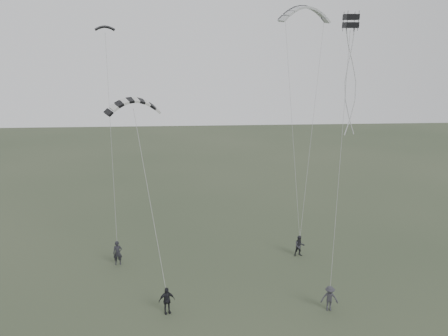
{
  "coord_description": "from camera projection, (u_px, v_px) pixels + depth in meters",
  "views": [
    {
      "loc": [
        -1.27,
        -22.46,
        13.74
      ],
      "look_at": [
        0.9,
        5.07,
        6.84
      ],
      "focal_mm": 35.0,
      "sensor_mm": 36.0,
      "label": 1
    }
  ],
  "objects": [
    {
      "name": "ground",
      "position": [
        215.0,
        304.0,
        25.15
      ],
      "size": [
        140.0,
        140.0,
        0.0
      ],
      "primitive_type": "plane",
      "color": "#313D29",
      "rests_on": "ground"
    },
    {
      "name": "flyer_left",
      "position": [
        118.0,
        253.0,
        29.87
      ],
      "size": [
        0.64,
        0.45,
        1.69
      ],
      "primitive_type": "imported",
      "rotation": [
        0.0,
        0.0,
        0.07
      ],
      "color": "black",
      "rests_on": "ground"
    },
    {
      "name": "flyer_right",
      "position": [
        300.0,
        246.0,
        31.2
      ],
      "size": [
        0.76,
        0.61,
        1.52
      ],
      "primitive_type": "imported",
      "rotation": [
        0.0,
        0.0,
        0.04
      ],
      "color": "#25242A",
      "rests_on": "ground"
    },
    {
      "name": "flyer_center",
      "position": [
        167.0,
        300.0,
        24.13
      ],
      "size": [
        0.98,
        0.63,
        1.55
      ],
      "primitive_type": "imported",
      "rotation": [
        0.0,
        0.0,
        0.3
      ],
      "color": "black",
      "rests_on": "ground"
    },
    {
      "name": "flyer_far",
      "position": [
        329.0,
        298.0,
        24.41
      ],
      "size": [
        1.03,
        0.7,
        1.47
      ],
      "primitive_type": "imported",
      "rotation": [
        0.0,
        0.0,
        -0.17
      ],
      "color": "#2E2E34",
      "rests_on": "ground"
    },
    {
      "name": "kite_dark_small",
      "position": [
        105.0,
        27.0,
        31.83
      ],
      "size": [
        1.48,
        0.74,
        0.58
      ],
      "primitive_type": null,
      "rotation": [
        0.28,
        0.0,
        0.14
      ],
      "color": "black",
      "rests_on": "flyer_left"
    },
    {
      "name": "kite_pale_large",
      "position": [
        305.0,
        7.0,
        33.09
      ],
      "size": [
        4.27,
        2.05,
        1.8
      ],
      "primitive_type": null,
      "rotation": [
        0.15,
        0.0,
        0.22
      ],
      "color": "#AEB0B3",
      "rests_on": "flyer_right"
    },
    {
      "name": "kite_striped",
      "position": [
        133.0,
        100.0,
        26.32
      ],
      "size": [
        3.5,
        2.27,
        1.43
      ],
      "primitive_type": null,
      "rotation": [
        0.22,
        0.0,
        0.39
      ],
      "color": "black",
      "rests_on": "flyer_center"
    },
    {
      "name": "kite_box",
      "position": [
        351.0,
        21.0,
        24.66
      ],
      "size": [
        0.74,
        0.78,
        0.8
      ],
      "primitive_type": null,
      "rotation": [
        0.06,
        0.0,
        -0.0
      ],
      "color": "black",
      "rests_on": "flyer_far"
    }
  ]
}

